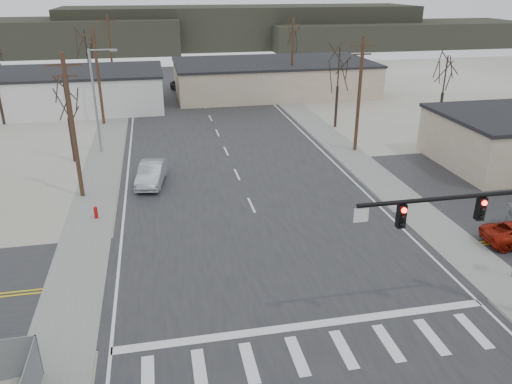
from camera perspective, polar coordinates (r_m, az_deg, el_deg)
The scene contains 26 objects.
ground at distance 27.20m, azimuth 2.72°, elevation -8.43°, with size 140.00×140.00×0.00m, color silver.
main_road at distance 40.48m, azimuth -2.42°, elevation 2.49°, with size 18.00×110.00×0.05m, color #242427.
cross_road at distance 27.19m, azimuth 2.72°, elevation -8.40°, with size 90.00×10.00×0.04m, color #242427.
sidewalk_left at distance 45.01m, azimuth -16.94°, elevation 3.64°, with size 3.00×90.00×0.06m, color gray.
sidewalk_right at distance 47.70m, azimuth 9.31°, elevation 5.41°, with size 3.00×90.00×0.06m, color gray.
traffic_signal_mast at distance 23.33m, azimuth 26.12°, elevation -3.54°, with size 8.95×0.43×7.20m.
fire_hydrant at distance 33.69m, azimuth -17.83°, elevation -2.23°, with size 0.24×0.24×0.87m.
building_left_far at distance 64.40m, azimuth -20.71°, elevation 10.85°, with size 22.30×12.30×4.50m.
building_right_far at distance 69.39m, azimuth 1.96°, elevation 12.97°, with size 26.30×14.30×4.30m.
upole_left_b at distance 36.06m, azimuth -20.25°, elevation 7.19°, with size 2.20×0.30×10.00m.
upole_left_c at distance 55.49m, azimuth -17.59°, elevation 12.65°, with size 2.20×0.30×10.00m.
upole_left_d at distance 75.22m, azimuth -16.28°, elevation 15.25°, with size 2.20×0.30×10.00m.
upole_right_a at distance 44.94m, azimuth 11.72°, elevation 11.02°, with size 2.20×0.30×10.00m.
upole_right_b at distance 65.46m, azimuth 4.16°, elevation 15.05°, with size 2.20×0.30×10.00m.
streetlight_main at distance 45.66m, azimuth -17.75°, elevation 10.42°, with size 2.40×0.25×9.00m.
tree_left_near at distance 43.98m, azimuth -20.87°, elevation 9.76°, with size 3.30×3.30×7.35m.
tree_right_mid at distance 52.49m, azimuth 9.42°, elevation 13.64°, with size 3.74×3.74×8.33m.
tree_left_far at distance 69.40m, azimuth -18.82°, elevation 15.27°, with size 3.96×3.96×8.82m.
tree_right_far at distance 77.82m, azimuth 4.32°, elevation 16.56°, with size 3.52×3.52×7.84m.
tree_lot at distance 53.18m, azimuth 20.80°, elevation 12.22°, with size 3.52×3.52×7.84m.
hill_left at distance 118.60m, azimuth -26.69°, elevation 15.48°, with size 70.00×18.00×7.00m, color #333026.
hill_center at distance 120.69m, azimuth -1.57°, elevation 18.35°, with size 80.00×18.00×9.00m, color #333026.
hill_right at distance 126.11m, azimuth 15.56°, elevation 16.97°, with size 60.00×18.00×5.50m, color #333026.
sedan_crossing at distance 38.25m, azimuth -11.86°, elevation 2.09°, with size 1.72×4.93×1.62m, color gray.
car_far_a at distance 65.91m, azimuth -1.25°, elevation 11.32°, with size 2.33×5.73×1.66m, color black.
car_far_b at distance 72.08m, azimuth -8.81°, elevation 11.94°, with size 1.60×3.97×1.35m, color black.
Camera 1 is at (-5.87, -22.48, 14.15)m, focal length 35.00 mm.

